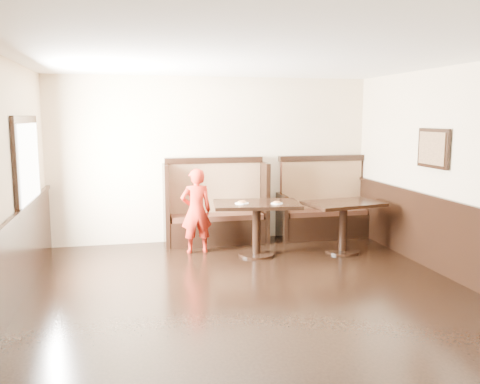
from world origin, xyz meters
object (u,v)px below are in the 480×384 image
object	(u,v)px
child	(196,211)
booth_neighbor	(323,210)
booth_main	(216,212)
table_neighbor	(343,215)
table_main	(257,215)

from	to	relation	value
child	booth_neighbor	bearing A→B (deg)	-169.05
booth_main	child	bearing A→B (deg)	-124.62
booth_neighbor	booth_main	bearing A→B (deg)	179.95
booth_neighbor	table_neighbor	world-z (taller)	booth_neighbor
booth_main	child	world-z (taller)	booth_main
booth_neighbor	child	world-z (taller)	booth_neighbor
table_neighbor	child	bearing A→B (deg)	157.60
booth_main	table_main	distance (m)	1.08
table_main	table_neighbor	world-z (taller)	table_main
booth_main	table_neighbor	bearing A→B (deg)	-30.21
booth_main	child	distance (m)	0.74
table_neighbor	child	world-z (taller)	child
booth_main	booth_neighbor	world-z (taller)	same
booth_neighbor	table_neighbor	xyz separation A→B (m)	(-0.10, -1.08, 0.12)
booth_neighbor	child	bearing A→B (deg)	-165.87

